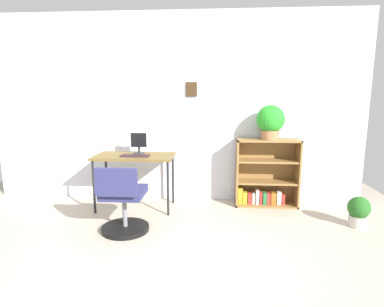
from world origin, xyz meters
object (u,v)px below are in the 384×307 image
Objects in this scene: desk at (134,160)px; potted_plant_on_shelf at (271,121)px; office_chair at (123,204)px; potted_plant_floor at (359,211)px; keyboard at (135,156)px; monitor at (139,143)px; bookshelf_low at (265,176)px.

potted_plant_on_shelf is at bearing 7.01° from desk.
office_chair is 2.17× the size of potted_plant_floor.
office_chair is at bearing -85.47° from desk.
monitor is at bearing 88.51° from keyboard.
office_chair is 0.84× the size of bookshelf_low.
keyboard is 0.47× the size of office_chair.
monitor reaches higher than office_chair.
keyboard is at bearing -170.18° from potted_plant_on_shelf.
keyboard is at bearing -168.15° from bookshelf_low.
potted_plant_floor is (2.61, 0.35, -0.14)m from office_chair.
potted_plant_on_shelf is at bearing -64.52° from bookshelf_low.
monitor is 2.77m from potted_plant_floor.
keyboard is 0.40× the size of bookshelf_low.
desk is at bearing 111.12° from keyboard.
keyboard is (-0.00, -0.19, -0.13)m from monitor.
keyboard is at bearing 172.70° from potted_plant_floor.
monitor reaches higher than keyboard.
keyboard is 0.80× the size of potted_plant_on_shelf.
bookshelf_low is at bearing 8.99° from desk.
potted_plant_floor is at bearing -34.76° from potted_plant_on_shelf.
bookshelf_low reaches higher than keyboard.
monitor is at bearing -174.41° from bookshelf_low.
keyboard reaches higher than desk.
monitor is 1.75m from potted_plant_on_shelf.
bookshelf_low reaches higher than office_chair.
potted_plant_on_shelf reaches higher than keyboard.
office_chair is (0.06, -0.77, -0.33)m from desk.
office_chair is at bearing -172.31° from potted_plant_floor.
monitor is 0.23m from keyboard.
potted_plant_on_shelf is 1.47m from potted_plant_floor.
office_chair is 2.64m from potted_plant_floor.
keyboard is 2.72m from potted_plant_floor.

